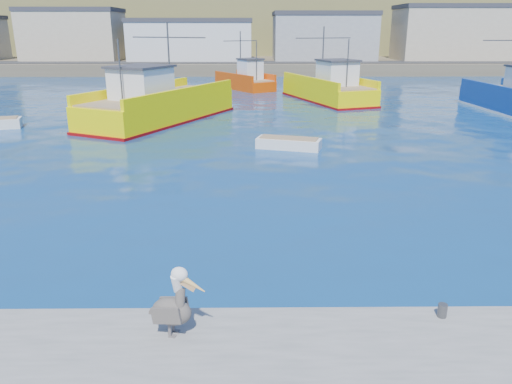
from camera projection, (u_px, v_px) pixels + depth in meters
ground at (289, 266)px, 14.03m from camera, size 260.00×260.00×0.00m
dock_bollards at (330, 311)px, 10.60m from camera, size 36.20×0.20×0.30m
far_shore at (255, 16)px, 114.90m from camera, size 200.00×81.00×24.00m
trawler_yellow_a at (158, 105)px, 35.34m from camera, size 10.05×14.13×6.80m
trawler_yellow_b at (329, 89)px, 45.33m from camera, size 7.62×12.32×6.56m
boat_orange at (246, 80)px, 53.98m from camera, size 6.79×8.31×6.03m
skiff_mid at (289, 144)px, 27.59m from camera, size 3.71×2.20×0.76m
pelican at (173, 306)px, 9.86m from camera, size 1.22×0.68×1.51m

